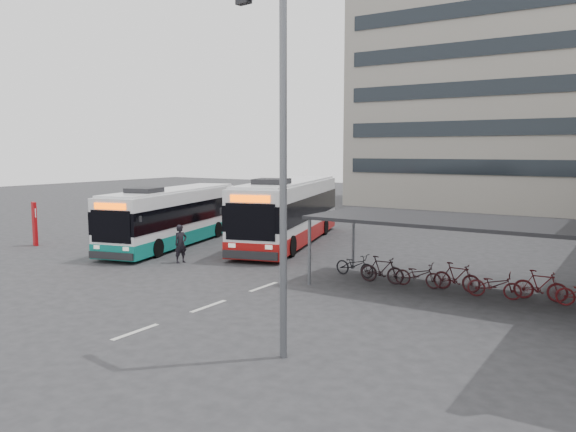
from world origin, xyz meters
The scene contains 10 objects.
ground centered at (0.00, 0.00, 0.00)m, with size 120.00×120.00×0.00m, color #28282B.
bike_shelter centered at (8.50, 3.00, 1.36)m, with size 10.00×4.00×2.54m.
office_block centered at (6.00, 36.00, 12.50)m, with size 30.00×15.00×25.00m, color gray.
road_markings centered at (2.50, -3.00, 0.01)m, with size 0.15×7.60×0.01m.
bus_main centered at (-2.00, 8.69, 1.65)m, with size 5.94×12.24×3.55m.
bus_teal centered at (-6.70, 4.92, 1.45)m, with size 4.87×10.84×3.13m.
pedestrian centered at (-3.08, 1.64, 0.84)m, with size 0.61×0.40×1.67m, color black.
lamp_post centered at (6.78, -5.37, 4.87)m, with size 1.50×0.37×8.55m.
sign_totem_mid centered at (-12.50, 0.85, 1.17)m, with size 0.48×0.28×2.25m.
sign_totem_north centered at (-11.98, 9.19, 1.20)m, with size 0.50×0.26×2.31m.
Camera 1 is at (13.92, -16.11, 4.88)m, focal length 35.00 mm.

